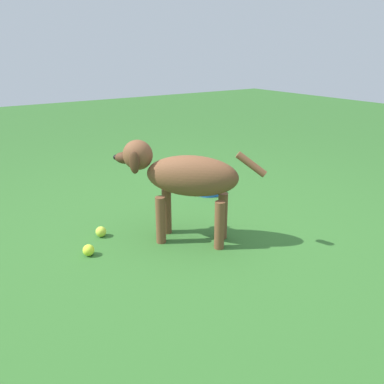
% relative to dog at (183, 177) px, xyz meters
% --- Properties ---
extents(ground, '(14.00, 14.00, 0.00)m').
position_rel_dog_xyz_m(ground, '(-0.06, -0.00, -0.40)').
color(ground, '#2D6026').
extents(dog, '(0.69, 0.67, 0.61)m').
position_rel_dog_xyz_m(dog, '(0.00, 0.00, 0.00)').
color(dog, brown).
rests_on(dog, ground).
extents(tennis_ball_0, '(0.07, 0.07, 0.07)m').
position_rel_dog_xyz_m(tennis_ball_0, '(0.13, 0.56, -0.37)').
color(tennis_ball_0, '#C3E231').
rests_on(tennis_ball_0, ground).
extents(tennis_ball_1, '(0.07, 0.07, 0.07)m').
position_rel_dog_xyz_m(tennis_ball_1, '(0.32, 0.41, -0.37)').
color(tennis_ball_1, '#C1DA3E').
rests_on(tennis_ball_1, ground).
extents(water_bowl, '(0.22, 0.22, 0.06)m').
position_rel_dog_xyz_m(water_bowl, '(0.57, -0.61, -0.37)').
color(water_bowl, blue).
rests_on(water_bowl, ground).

